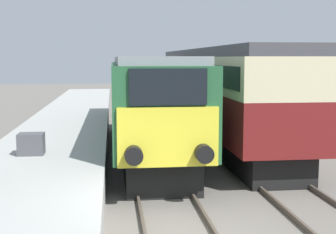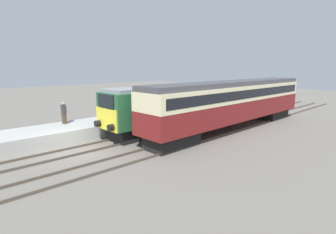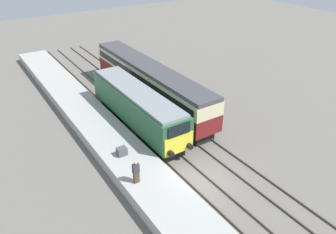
# 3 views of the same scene
# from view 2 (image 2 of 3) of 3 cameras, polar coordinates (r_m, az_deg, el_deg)

# --- Properties ---
(ground_plane) EXTENTS (120.00, 120.00, 0.00)m
(ground_plane) POSITION_cam_2_polar(r_m,az_deg,el_deg) (17.23, -20.26, -7.30)
(ground_plane) COLOR slate
(platform_left) EXTENTS (3.50, 50.00, 0.96)m
(platform_left) POSITION_cam_2_polar(r_m,az_deg,el_deg) (23.83, -5.79, -0.56)
(platform_left) COLOR #A8A8A3
(platform_left) RESTS_ON ground_plane
(rails_near_track) EXTENTS (1.51, 60.00, 0.14)m
(rails_near_track) POSITION_cam_2_polar(r_m,az_deg,el_deg) (19.60, -6.76, -4.31)
(rails_near_track) COLOR #4C4238
(rails_near_track) RESTS_ON ground_plane
(rails_far_track) EXTENTS (1.50, 60.00, 0.14)m
(rails_far_track) POSITION_cam_2_polar(r_m,az_deg,el_deg) (17.10, 0.15, -6.50)
(rails_far_track) COLOR #4C4238
(rails_far_track) RESTS_ON ground_plane
(locomotive) EXTENTS (2.70, 13.00, 3.69)m
(locomotive) POSITION_cam_2_polar(r_m,az_deg,el_deg) (21.64, 1.20, 2.55)
(locomotive) COLOR black
(locomotive) RESTS_ON ground_plane
(passenger_carriage) EXTENTS (2.75, 18.76, 4.05)m
(passenger_carriage) POSITION_cam_2_polar(r_m,az_deg,el_deg) (22.35, 14.20, 3.54)
(passenger_carriage) COLOR black
(passenger_carriage) RESTS_ON ground_plane
(person_on_platform) EXTENTS (0.44, 0.26, 1.64)m
(person_on_platform) POSITION_cam_2_polar(r_m,az_deg,el_deg) (21.08, -21.73, 0.81)
(person_on_platform) COLOR #473828
(person_on_platform) RESTS_ON platform_left
(luggage_crate) EXTENTS (0.70, 0.56, 0.60)m
(luggage_crate) POSITION_cam_2_polar(r_m,az_deg,el_deg) (22.08, -13.29, 0.36)
(luggage_crate) COLOR #4C4C51
(luggage_crate) RESTS_ON platform_left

